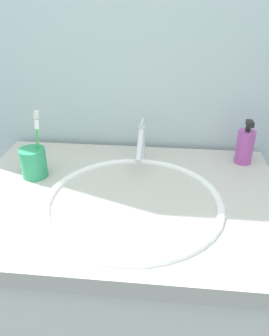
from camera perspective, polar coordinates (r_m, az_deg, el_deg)
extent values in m
cube|color=silver|center=(1.16, 0.31, 19.24)|extent=(2.11, 0.04, 2.40)
cube|color=silver|center=(1.26, -1.53, -22.37)|extent=(0.87, 0.60, 0.83)
cube|color=#BCB7AD|center=(0.96, -1.87, -5.60)|extent=(0.91, 0.64, 0.05)
ellipsoid|color=white|center=(0.93, -0.19, -8.34)|extent=(0.43, 0.43, 0.10)
torus|color=white|center=(0.91, -0.20, -5.91)|extent=(0.50, 0.50, 0.02)
cylinder|color=#595B60|center=(0.96, -0.19, -10.43)|extent=(0.03, 0.03, 0.01)
cylinder|color=silver|center=(1.10, 1.21, 4.30)|extent=(0.02, 0.02, 0.12)
cylinder|color=silver|center=(1.04, 0.96, 4.01)|extent=(0.02, 0.12, 0.07)
cylinder|color=silver|center=(1.09, 1.32, 7.93)|extent=(0.01, 0.05, 0.01)
cylinder|color=#2D9966|center=(1.05, -17.10, 0.88)|extent=(0.08, 0.08, 0.09)
cylinder|color=yellow|center=(1.04, -16.52, 3.85)|extent=(0.03, 0.03, 0.19)
cube|color=white|center=(1.01, -16.69, 8.82)|extent=(0.02, 0.02, 0.03)
cylinder|color=green|center=(1.03, -16.50, 2.95)|extent=(0.03, 0.02, 0.16)
cube|color=white|center=(1.00, -16.61, 7.20)|extent=(0.02, 0.01, 0.03)
cylinder|color=#B24CA5|center=(1.14, 18.59, 3.49)|extent=(0.06, 0.06, 0.11)
cylinder|color=black|center=(1.12, 19.11, 6.57)|extent=(0.02, 0.02, 0.02)
cube|color=black|center=(1.10, 19.40, 7.30)|extent=(0.02, 0.04, 0.02)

